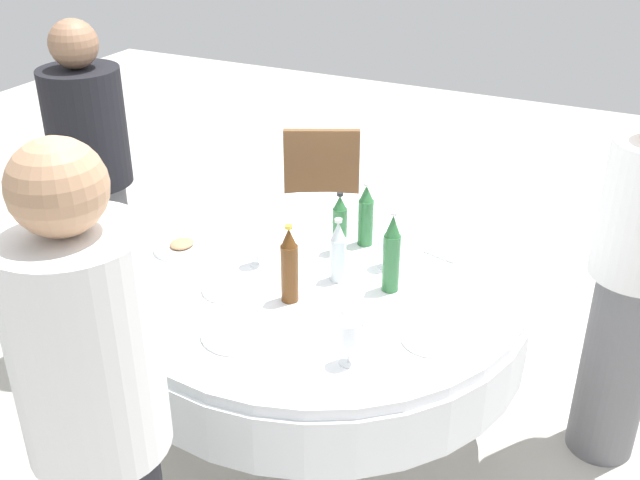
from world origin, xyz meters
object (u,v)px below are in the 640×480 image
Objects in this scene: bottle_brown_west at (138,278)px; person_south at (635,280)px; bottle_green_south at (392,254)px; bottle_brown_mid at (289,266)px; bottle_green_near at (340,225)px; wine_glass_front at (349,334)px; dining_table at (320,307)px; plate_outer at (231,288)px; person_near at (103,446)px; bottle_green_front at (366,216)px; wine_glass_west at (386,244)px; wine_glass_north at (257,241)px; bottle_clear_north at (338,252)px; plate_rear at (239,333)px; person_front at (96,191)px; plate_east at (182,247)px; chair_north at (322,184)px; plate_inner at (433,338)px.

bottle_brown_west is 1.77m from person_south.
bottle_brown_mid is at bearing -52.94° from bottle_green_south.
bottle_brown_mid is (0.40, -0.01, 0.02)m from bottle_green_near.
wine_glass_front is at bearing 53.67° from bottle_brown_mid.
plate_outer is (0.24, -0.25, 0.15)m from dining_table.
person_near is (0.73, -0.33, 0.03)m from wine_glass_front.
bottle_green_front is at bearing -105.21° from person_south.
person_near reaches higher than bottle_brown_west.
bottle_green_south reaches higher than wine_glass_west.
bottle_brown_west is at bearing -56.13° from bottle_brown_mid.
bottle_brown_mid reaches higher than bottle_brown_west.
wine_glass_north is (0.20, -0.45, 0.00)m from wine_glass_west.
wine_glass_west is (-0.62, -0.12, -0.01)m from wine_glass_front.
bottle_green_front is 1.77× the size of wine_glass_front.
bottle_brown_mid is 0.52m from bottle_green_front.
bottle_brown_west is at bearing -32.21° from bottle_green_near.
person_south reaches higher than bottle_clear_north.
bottle_green_near reaches higher than bottle_clear_north.
bottle_brown_west is at bearing -80.08° from person_south.
bottle_brown_west is 1.14× the size of plate_rear.
dining_table is at bearing -89.81° from bottle_clear_north.
bottle_brown_mid reaches higher than dining_table.
person_near is 1.73m from person_front.
bottle_green_front is (-0.10, 0.07, 0.01)m from bottle_green_near.
person_near reaches higher than bottle_green_front.
plate_outer is at bearing -48.20° from wine_glass_west.
wine_glass_front is (0.45, 0.32, 0.25)m from dining_table.
bottle_brown_west is at bearing 17.56° from plate_east.
wine_glass_front is at bearing -62.05° from person_south.
wine_glass_north is at bearing -179.25° from plate_outer.
person_front is at bearing -110.81° from wine_glass_front.
bottle_green_near is at bearing 114.28° from plate_east.
wine_glass_north is 0.92m from person_front.
dining_table is 0.61m from wine_glass_front.
wine_glass_north is 1.35m from chair_north.
wine_glass_front is at bearing 66.47° from plate_east.
person_front is at bearing -110.78° from plate_outer.
bottle_green_south is at bearing 93.92° from dining_table.
wine_glass_west reaches higher than plate_inner.
person_south reaches higher than bottle_brown_west.
bottle_green_front reaches higher than bottle_clear_north.
plate_east reaches higher than plate_outer.
wine_glass_west is 1.36m from person_near.
bottle_green_front is 0.18× the size of person_south.
bottle_green_front reaches higher than wine_glass_north.
chair_north is at bearing -165.03° from wine_glass_north.
person_south is (-0.24, 0.87, -0.06)m from wine_glass_west.
bottle_green_near reaches higher than plate_outer.
bottle_brown_mid is at bearing 75.57° from plate_east.
plate_outer is (0.03, -0.23, -0.13)m from bottle_brown_mid.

